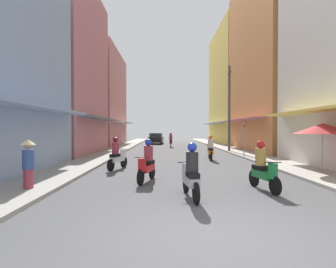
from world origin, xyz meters
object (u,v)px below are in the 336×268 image
motorbike_orange (210,149)px  motorbike_silver (191,173)px  parked_car (156,138)px  street_sign_no_entry (244,133)px  utility_pole (229,108)px  vendor_umbrella (323,129)px  motorbike_maroon (171,141)px  motorbike_white (117,155)px  motorbike_red (147,163)px  pedestrian_crossing (28,163)px  motorbike_green (263,168)px

motorbike_orange → motorbike_silver: bearing=-103.1°
parked_car → street_sign_no_entry: size_ratio=1.58×
utility_pole → street_sign_no_entry: bearing=-91.3°
vendor_umbrella → motorbike_maroon: bearing=108.2°
motorbike_maroon → utility_pole: 8.90m
motorbike_silver → motorbike_white: bearing=119.3°
motorbike_red → utility_pole: size_ratio=0.24×
motorbike_silver → pedestrian_crossing: bearing=171.2°
motorbike_orange → vendor_umbrella: 6.92m
motorbike_orange → motorbike_white: bearing=-143.0°
motorbike_green → pedestrian_crossing: (-7.34, -0.16, 0.21)m
parked_car → utility_pole: size_ratio=0.57×
motorbike_silver → pedestrian_crossing: (-4.94, 0.77, 0.21)m
motorbike_orange → motorbike_maroon: bearing=100.1°
motorbike_maroon → motorbike_orange: bearing=-79.9°
motorbike_red → vendor_umbrella: size_ratio=0.76×
motorbike_orange → motorbike_green: size_ratio=1.01×
motorbike_white → pedestrian_crossing: (-1.91, -4.62, 0.21)m
motorbike_maroon → parked_car: 6.41m
motorbike_white → motorbike_maroon: bearing=79.8°
motorbike_green → parked_car: 27.38m
motorbike_silver → motorbike_white: 6.18m
motorbike_silver → street_sign_no_entry: street_sign_no_entry is taller
motorbike_green → motorbike_white: (-5.43, 4.47, 0.00)m
pedestrian_crossing → vendor_umbrella: size_ratio=0.70×
motorbike_white → parked_car: bearing=87.1°
street_sign_no_entry → motorbike_red: bearing=-126.9°
motorbike_red → parked_car: 25.62m
motorbike_white → vendor_umbrella: (8.95, -1.75, 1.27)m
street_sign_no_entry → pedestrian_crossing: bearing=-134.8°
parked_car → vendor_umbrella: size_ratio=1.81×
parked_car → street_sign_no_entry: bearing=-69.7°
motorbike_red → motorbike_green: 4.05m
motorbike_maroon → utility_pole: (4.81, -6.85, 3.04)m
motorbike_maroon → vendor_umbrella: size_ratio=0.78×
motorbike_maroon → motorbike_silver: bearing=-89.8°
parked_car → vendor_umbrella: (7.79, -24.33, 1.24)m
motorbike_red → motorbike_green: same height
motorbike_white → street_sign_no_entry: 9.22m
motorbike_silver → street_sign_no_entry: size_ratio=0.68×
motorbike_maroon → vendor_umbrella: bearing=-71.8°
utility_pole → parked_car: bearing=117.0°
utility_pole → motorbike_white: bearing=-129.1°
motorbike_red → motorbike_white: bearing=118.3°
motorbike_orange → motorbike_maroon: (-2.22, 12.51, 0.00)m
motorbike_orange → vendor_umbrella: bearing=-56.4°
motorbike_red → pedestrian_crossing: pedestrian_crossing is taller
motorbike_silver → street_sign_no_entry: (4.65, 10.41, 1.01)m
pedestrian_crossing → vendor_umbrella: vendor_umbrella is taller
motorbike_red → motorbike_green: (3.79, -1.43, 0.00)m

